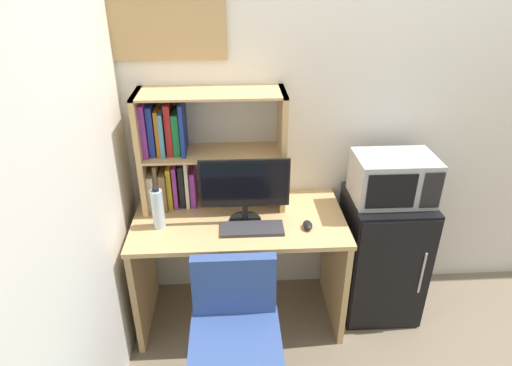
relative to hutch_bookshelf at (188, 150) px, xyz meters
name	(u,v)px	position (x,y,z in m)	size (l,w,h in m)	color
wall_back	(445,111)	(1.61, 0.15, 0.17)	(6.40, 0.04, 2.60)	silver
desk	(240,250)	(0.30, -0.20, -0.60)	(1.27, 0.66, 0.77)	tan
hutch_bookshelf	(188,150)	(0.00, 0.00, 0.00)	(0.86, 0.29, 0.72)	tan
monitor	(245,188)	(0.33, -0.24, -0.13)	(0.52, 0.19, 0.40)	black
keyboard	(252,229)	(0.37, -0.34, -0.35)	(0.36, 0.15, 0.02)	#333338
computer_mouse	(308,225)	(0.69, -0.33, -0.34)	(0.05, 0.09, 0.04)	black
water_bottle	(158,209)	(-0.17, -0.27, -0.24)	(0.07, 0.07, 0.26)	silver
mini_fridge	(381,255)	(1.22, -0.16, -0.71)	(0.49, 0.49, 0.85)	black
microwave	(393,178)	(1.22, -0.15, -0.14)	(0.47, 0.33, 0.28)	#ADADB2
desk_chair	(236,351)	(0.26, -0.86, -0.74)	(0.52, 0.52, 0.87)	black
wall_corkboard	(162,14)	(-0.09, 0.12, 0.75)	(0.69, 0.02, 0.49)	tan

